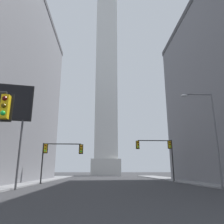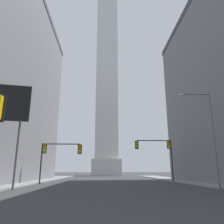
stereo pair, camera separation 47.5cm
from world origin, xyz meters
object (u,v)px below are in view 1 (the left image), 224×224
object	(u,v)px
street_lamp	(210,129)
billboard_sign	(7,105)
obelisk	(106,65)
traffic_light_mid_right	(160,149)
traffic_light_mid_left	(57,152)

from	to	relation	value
street_lamp	billboard_sign	bearing A→B (deg)	179.26
obelisk	traffic_light_mid_right	size ratio (longest dim) A/B	12.46
obelisk	traffic_light_mid_right	bearing A→B (deg)	-78.33
traffic_light_mid_left	billboard_sign	bearing A→B (deg)	-107.62
obelisk	street_lamp	distance (m)	61.35
traffic_light_mid_left	traffic_light_mid_right	world-z (taller)	traffic_light_mid_right
street_lamp	billboard_sign	world-z (taller)	billboard_sign
obelisk	traffic_light_mid_right	xyz separation A→B (m)	(7.68, -37.20, -33.31)
obelisk	traffic_light_mid_left	distance (m)	54.05
traffic_light_mid_left	traffic_light_mid_right	bearing A→B (deg)	14.80
obelisk	street_lamp	bearing A→B (deg)	-80.16
traffic_light_mid_right	street_lamp	xyz separation A→B (m)	(1.20, -14.01, 0.71)
street_lamp	traffic_light_mid_left	bearing A→B (deg)	148.66
obelisk	billboard_sign	size ratio (longest dim) A/B	8.04
obelisk	billboard_sign	world-z (taller)	obelisk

